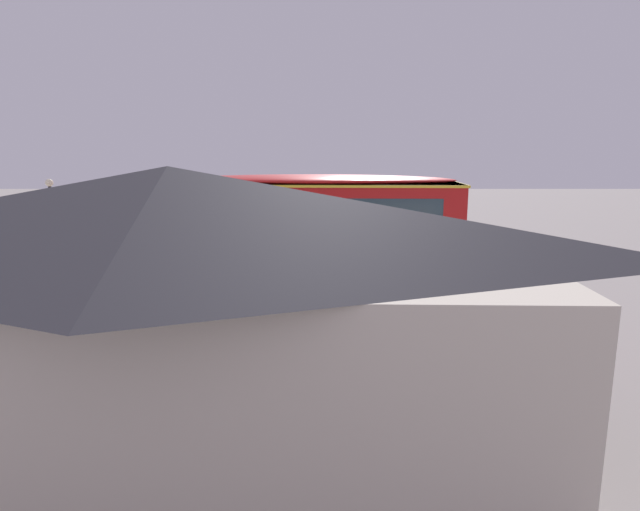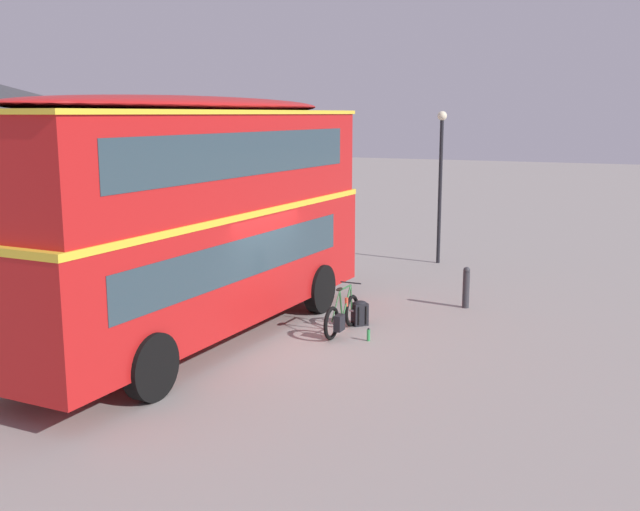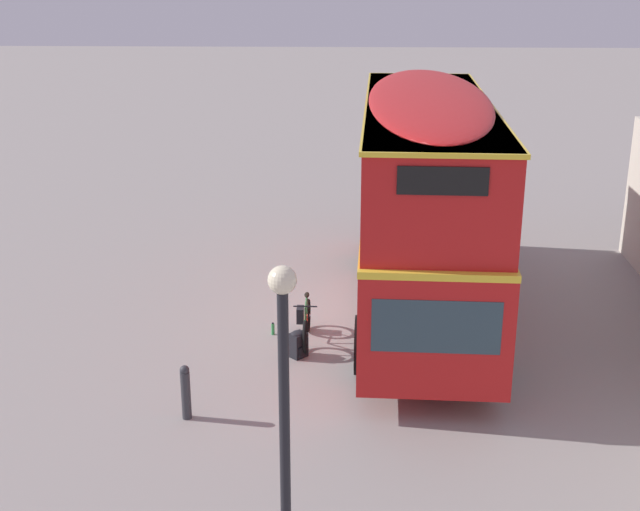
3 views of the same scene
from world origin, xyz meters
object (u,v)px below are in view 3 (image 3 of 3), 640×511
Objects in this scene: backpack_on_ground at (298,343)px; water_bottle_green_metal at (273,329)px; touring_bicycle at (306,323)px; street_lamp at (285,428)px; kerb_bollard at (186,391)px; double_decker_bus at (425,194)px.

water_bottle_green_metal is (-1.00, -0.58, -0.15)m from backpack_on_ground.
backpack_on_ground is (0.75, -0.11, -0.09)m from touring_bicycle.
backpack_on_ground is 1.16m from water_bottle_green_metal.
touring_bicycle is 0.77m from water_bottle_green_metal.
street_lamp is at bearing 6.06° from water_bottle_green_metal.
kerb_bollard is (3.39, -1.15, 0.38)m from water_bottle_green_metal.
touring_bicycle is 6.76× the size of water_bottle_green_metal.
touring_bicycle is at bearing -56.93° from double_decker_bus.
double_decker_bus is 5.56× the size of touring_bicycle.
touring_bicycle reaches higher than water_bottle_green_metal.
water_bottle_green_metal is 8.83m from street_lamp.
touring_bicycle is at bearing 171.68° from backpack_on_ground.
touring_bicycle is 8.47m from street_lamp.
street_lamp is (7.36, 0.31, 2.53)m from backpack_on_ground.
water_bottle_green_metal is (-0.25, -0.68, -0.25)m from touring_bicycle.
backpack_on_ground reaches higher than water_bottle_green_metal.
water_bottle_green_metal is 0.27× the size of kerb_bollard.
street_lamp is at bearing -12.84° from double_decker_bus.
kerb_bollard is at bearing -35.79° from backpack_on_ground.
kerb_bollard is (-4.98, -2.03, -2.31)m from street_lamp.
double_decker_bus is at bearing 137.97° from kerb_bollard.
touring_bicycle is 3.63m from kerb_bollard.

